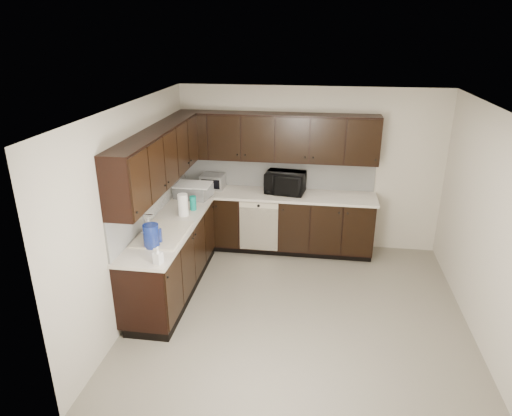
{
  "coord_description": "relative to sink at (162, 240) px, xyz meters",
  "views": [
    {
      "loc": [
        0.18,
        -4.8,
        3.27
      ],
      "look_at": [
        -0.62,
        0.6,
        1.12
      ],
      "focal_mm": 32.0,
      "sensor_mm": 36.0,
      "label": 1
    }
  ],
  "objects": [
    {
      "name": "lower_cabinets",
      "position": [
        0.67,
        1.12,
        -0.47
      ],
      "size": [
        3.0,
        2.8,
        0.9
      ],
      "color": "black",
      "rests_on": "floor"
    },
    {
      "name": "backsplash",
      "position": [
        0.46,
        1.33,
        0.3
      ],
      "size": [
        3.0,
        2.8,
        0.48
      ],
      "color": "silver",
      "rests_on": "countertop"
    },
    {
      "name": "microwave",
      "position": [
        1.34,
        1.75,
        0.22
      ],
      "size": [
        0.63,
        0.47,
        0.32
      ],
      "primitive_type": "imported",
      "rotation": [
        0.0,
        0.0,
        -0.13
      ],
      "color": "black",
      "rests_on": "countertop"
    },
    {
      "name": "wall_left",
      "position": [
        -0.32,
        0.01,
        0.37
      ],
      "size": [
        0.02,
        4.0,
        2.5
      ],
      "primitive_type": "cube",
      "color": "#BCB4A1",
      "rests_on": "floor"
    },
    {
      "name": "soap_bottle_a",
      "position": [
        0.2,
        -0.69,
        0.15
      ],
      "size": [
        0.11,
        0.11,
        0.19
      ],
      "primitive_type": "imported",
      "rotation": [
        0.0,
        0.0,
        -0.29
      ],
      "color": "gray",
      "rests_on": "countertop"
    },
    {
      "name": "countertop",
      "position": [
        0.67,
        1.12,
        0.04
      ],
      "size": [
        3.03,
        2.83,
        0.04
      ],
      "color": "beige",
      "rests_on": "lower_cabinets"
    },
    {
      "name": "toaster_oven",
      "position": [
        0.2,
        1.79,
        0.17
      ],
      "size": [
        0.36,
        0.28,
        0.22
      ],
      "primitive_type": "cube",
      "rotation": [
        0.0,
        0.0,
        -0.04
      ],
      "color": "#B5B5B7",
      "rests_on": "countertop"
    },
    {
      "name": "wall_front",
      "position": [
        1.68,
        -1.99,
        0.37
      ],
      "size": [
        4.0,
        0.02,
        2.5
      ],
      "primitive_type": "cube",
      "color": "#BCB4A1",
      "rests_on": "floor"
    },
    {
      "name": "storage_bin",
      "position": [
        0.01,
        1.36,
        0.16
      ],
      "size": [
        0.56,
        0.45,
        0.19
      ],
      "primitive_type": "cube",
      "rotation": [
        0.0,
        0.0,
        -0.18
      ],
      "color": "white",
      "rests_on": "countertop"
    },
    {
      "name": "wall_back",
      "position": [
        1.68,
        2.01,
        0.37
      ],
      "size": [
        4.0,
        0.02,
        2.5
      ],
      "primitive_type": "cube",
      "color": "#BCB4A1",
      "rests_on": "floor"
    },
    {
      "name": "blue_pitcher",
      "position": [
        -0.01,
        -0.32,
        0.2
      ],
      "size": [
        0.22,
        0.22,
        0.27
      ],
      "primitive_type": "cylinder",
      "rotation": [
        0.0,
        0.0,
        0.25
      ],
      "color": "navy",
      "rests_on": "countertop"
    },
    {
      "name": "paper_towel_roll",
      "position": [
        0.07,
        0.65,
        0.21
      ],
      "size": [
        0.17,
        0.17,
        0.3
      ],
      "primitive_type": "cylinder",
      "rotation": [
        0.0,
        0.0,
        -0.35
      ],
      "color": "white",
      "rests_on": "countertop"
    },
    {
      "name": "ceiling",
      "position": [
        1.68,
        0.01,
        1.62
      ],
      "size": [
        4.0,
        4.0,
        0.0
      ],
      "primitive_type": "plane",
      "rotation": [
        3.14,
        0.0,
        0.0
      ],
      "color": "white",
      "rests_on": "wall_back"
    },
    {
      "name": "upper_cabinets",
      "position": [
        0.58,
        1.22,
        0.89
      ],
      "size": [
        3.0,
        2.8,
        0.7
      ],
      "color": "black",
      "rests_on": "wall_back"
    },
    {
      "name": "dishwasher",
      "position": [
        0.98,
        1.42,
        -0.33
      ],
      "size": [
        0.58,
        0.04,
        0.78
      ],
      "color": "beige",
      "rests_on": "lower_cabinets"
    },
    {
      "name": "sink",
      "position": [
        0.0,
        0.0,
        0.0
      ],
      "size": [
        0.54,
        0.82,
        0.42
      ],
      "color": "beige",
      "rests_on": "countertop"
    },
    {
      "name": "floor",
      "position": [
        1.68,
        0.01,
        -0.88
      ],
      "size": [
        4.0,
        4.0,
        0.0
      ],
      "primitive_type": "plane",
      "color": "gray",
      "rests_on": "ground"
    },
    {
      "name": "soap_bottle_b",
      "position": [
        -0.15,
        -0.03,
        0.18
      ],
      "size": [
        0.12,
        0.12,
        0.24
      ],
      "primitive_type": "imported",
      "rotation": [
        0.0,
        0.0,
        0.35
      ],
      "color": "gray",
      "rests_on": "countertop"
    },
    {
      "name": "wall_right",
      "position": [
        3.68,
        0.01,
        0.37
      ],
      "size": [
        0.02,
        4.0,
        2.5
      ],
      "primitive_type": "cube",
      "color": "#BCB4A1",
      "rests_on": "floor"
    },
    {
      "name": "teal_tumbler",
      "position": [
        0.15,
        0.87,
        0.16
      ],
      "size": [
        0.11,
        0.11,
        0.2
      ],
      "primitive_type": "cylinder",
      "rotation": [
        0.0,
        0.0,
        0.33
      ],
      "color": "#0C8979",
      "rests_on": "countertop"
    }
  ]
}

